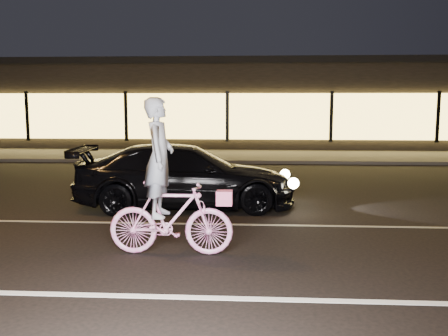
{
  "coord_description": "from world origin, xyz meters",
  "views": [
    {
      "loc": [
        1.21,
        -7.06,
        2.3
      ],
      "look_at": [
        0.74,
        0.6,
        1.26
      ],
      "focal_mm": 40.0,
      "sensor_mm": 36.0,
      "label": 1
    }
  ],
  "objects": [
    {
      "name": "lane_stripe_near",
      "position": [
        0.0,
        -1.5,
        0.0
      ],
      "size": [
        60.0,
        0.12,
        0.01
      ],
      "primitive_type": "cube",
      "color": "silver",
      "rests_on": "ground"
    },
    {
      "name": "sedan",
      "position": [
        -0.28,
        3.47,
        0.68
      ],
      "size": [
        4.82,
        2.27,
        1.36
      ],
      "rotation": [
        0.0,
        0.0,
        1.65
      ],
      "color": "black",
      "rests_on": "ground"
    },
    {
      "name": "cyclist",
      "position": [
        -0.07,
        0.14,
        0.83
      ],
      "size": [
        1.86,
        0.64,
        2.35
      ],
      "rotation": [
        0.0,
        0.0,
        1.57
      ],
      "color": "#E935A0",
      "rests_on": "ground"
    },
    {
      "name": "sidewalk",
      "position": [
        0.0,
        13.0,
        0.06
      ],
      "size": [
        30.0,
        4.0,
        0.12
      ],
      "primitive_type": "cube",
      "color": "#383533",
      "rests_on": "ground"
    },
    {
      "name": "ground",
      "position": [
        0.0,
        0.0,
        0.0
      ],
      "size": [
        90.0,
        90.0,
        0.0
      ],
      "primitive_type": "plane",
      "color": "black",
      "rests_on": "ground"
    },
    {
      "name": "lane_stripe_far",
      "position": [
        0.0,
        2.0,
        0.0
      ],
      "size": [
        60.0,
        0.1,
        0.01
      ],
      "primitive_type": "cube",
      "color": "gray",
      "rests_on": "ground"
    },
    {
      "name": "storefront",
      "position": [
        0.0,
        18.97,
        2.15
      ],
      "size": [
        25.4,
        8.42,
        4.2
      ],
      "color": "black",
      "rests_on": "ground"
    }
  ]
}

